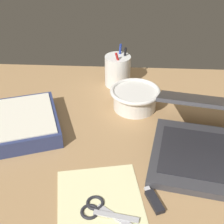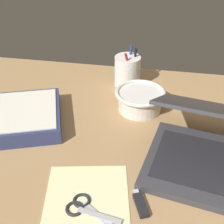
% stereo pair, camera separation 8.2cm
% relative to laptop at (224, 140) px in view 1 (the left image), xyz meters
% --- Properties ---
extents(desk_top, '(1.40, 1.00, 0.02)m').
position_rel_laptop_xyz_m(desk_top, '(-0.25, -0.02, -0.06)').
color(desk_top, tan).
rests_on(desk_top, ground).
extents(laptop, '(0.39, 0.36, 0.19)m').
position_rel_laptop_xyz_m(laptop, '(0.00, 0.00, 0.00)').
color(laptop, '#38383D').
rests_on(laptop, desk_top).
extents(bowl, '(0.15, 0.15, 0.06)m').
position_rel_laptop_xyz_m(bowl, '(-0.22, 0.21, -0.02)').
color(bowl, silver).
rests_on(bowl, desk_top).
extents(pen_cup, '(0.09, 0.09, 0.14)m').
position_rel_laptop_xyz_m(pen_cup, '(-0.27, 0.35, 0.00)').
color(pen_cup, white).
rests_on(pen_cup, desk_top).
extents(scissors, '(0.13, 0.08, 0.01)m').
position_rel_laptop_xyz_m(scissors, '(-0.29, -0.18, -0.05)').
color(scissors, '#B7B7BC').
rests_on(scissors, desk_top).
extents(paper_sheet_front, '(0.23, 0.31, 0.00)m').
position_rel_laptop_xyz_m(paper_sheet_front, '(-0.28, -0.20, -0.05)').
color(paper_sheet_front, '#F4EFB2').
rests_on(paper_sheet_front, desk_top).
extents(usb_drive, '(0.04, 0.07, 0.01)m').
position_rel_laptop_xyz_m(usb_drive, '(-0.17, -0.16, -0.05)').
color(usb_drive, black).
rests_on(usb_drive, desk_top).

